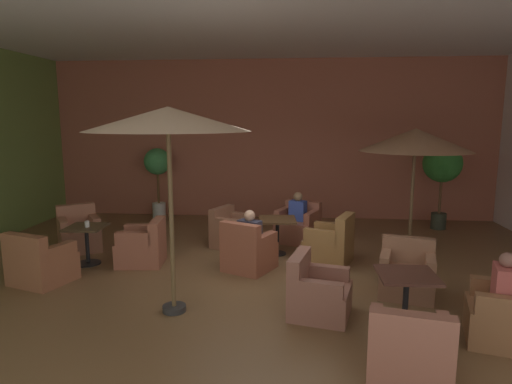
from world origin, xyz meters
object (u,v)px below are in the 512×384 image
Objects in this scene: cafe_table_front_right at (406,287)px; patio_umbrella_center_beige at (168,121)px; armchair_front_left_east at (79,234)px; cafe_table_mid_center at (277,226)px; armchair_front_right_north at (317,293)px; armchair_front_left_south at (40,264)px; armchair_front_right_west at (407,275)px; armchair_mid_center_south at (331,244)px; patio_umbrella_tall_red at (415,141)px; armchair_mid_center_east at (248,252)px; iced_drink_cup at (87,224)px; cafe_table_front_left at (87,237)px; armchair_mid_center_north at (232,232)px; armchair_front_left_north at (143,247)px; patron_by_window at (250,230)px; armchair_front_right_east at (409,349)px; armchair_front_right_south at (506,317)px; potted_tree_mid_left at (158,168)px; patron_blue_shirt at (505,284)px; armchair_mid_center_west at (298,226)px; patron_with_friend at (298,208)px; potted_tree_left_corner at (442,167)px.

cafe_table_front_right is 3.63m from patio_umbrella_center_beige.
cafe_table_mid_center is (3.94, 0.08, 0.22)m from armchair_front_left_east.
cafe_table_front_right is 0.78× the size of armchair_front_right_north.
armchair_front_left_south reaches higher than armchair_front_right_west.
patio_umbrella_tall_red is at bearing 28.27° from armchair_mid_center_south.
patio_umbrella_tall_red is (6.53, 0.57, 1.84)m from armchair_front_left_east.
armchair_front_right_west is at bearing -18.75° from armchair_mid_center_east.
patio_umbrella_center_beige is at bearing -40.13° from iced_drink_cup.
cafe_table_front_left is at bearing 71.97° from armchair_front_left_south.
armchair_mid_center_north is at bearing 157.37° from armchair_mid_center_south.
cafe_table_front_left is at bearing -165.02° from cafe_table_mid_center.
patron_by_window is at bearing -2.96° from armchair_front_left_north.
armchair_front_left_south is (0.27, -1.76, -0.01)m from armchair_front_left_east.
armchair_front_right_east is 8.40× the size of iced_drink_cup.
armchair_mid_center_east is at bearing 123.73° from armchair_front_right_north.
armchair_front_left_east is 6.66m from armchair_front_right_east.
armchair_front_right_north reaches higher than armchair_front_right_east.
armchair_front_right_east is 1.51m from armchair_front_right_south.
cafe_table_front_right is 1.12m from armchair_front_right_south.
patio_umbrella_center_beige is 5.86m from potted_tree_mid_left.
armchair_front_right_south is (2.14, -0.54, 0.02)m from armchair_front_right_north.
armchair_front_right_east is at bearing -38.84° from armchair_front_left_north.
patron_blue_shirt is (1.02, -0.28, 0.19)m from cafe_table_front_right.
armchair_mid_center_west is (4.07, 2.81, -0.00)m from armchair_front_left_south.
armchair_mid_center_west is at bearing 102.68° from armchair_front_right_east.
armchair_front_left_east is 1.10× the size of armchair_mid_center_north.
armchair_front_right_south is 3.91m from armchair_mid_center_east.
patron_with_friend is at bearing 26.99° from iced_drink_cup.
armchair_mid_center_north is at bearing 9.70° from armchair_front_left_east.
armchair_front_right_west is at bearing -41.62° from cafe_table_mid_center.
armchair_front_left_south is 4.93m from patron_with_friend.
patron_by_window is (0.84, 1.77, -1.85)m from patio_umbrella_center_beige.
armchair_mid_center_south is 0.95× the size of armchair_mid_center_west.
armchair_front_right_east is (5.44, -3.84, -0.04)m from armchair_front_left_east.
armchair_mid_center_east is at bearing 138.92° from cafe_table_front_right.
armchair_front_right_west reaches higher than cafe_table_front_left.
armchair_mid_center_west is at bearing 65.74° from patron_by_window.
iced_drink_cup is (-5.91, -1.45, -1.42)m from patio_umbrella_tall_red.
armchair_mid_center_south is (-0.52, 3.55, 0.04)m from armchair_front_right_east.
armchair_front_right_west is 1.52× the size of patron_by_window.
potted_tree_mid_left is (-2.25, 2.30, 1.02)m from armchair_mid_center_north.
patron_blue_shirt is (6.42, -1.28, 0.40)m from armchair_front_left_south.
armchair_mid_center_north is at bearing 40.86° from armchair_front_left_north.
armchair_front_right_south is 0.38× the size of patio_umbrella_tall_red.
patio_umbrella_center_beige reaches higher than armchair_front_right_east.
patron_with_friend is at bearing 109.51° from cafe_table_front_right.
patio_umbrella_center_beige is (-3.00, 0.17, 2.03)m from cafe_table_front_right.
potted_tree_left_corner is 1.09× the size of potted_tree_mid_left.
potted_tree_left_corner is (7.66, 2.41, 1.14)m from armchair_front_left_east.
armchair_front_right_west is (4.37, -0.97, -0.01)m from armchair_front_left_north.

